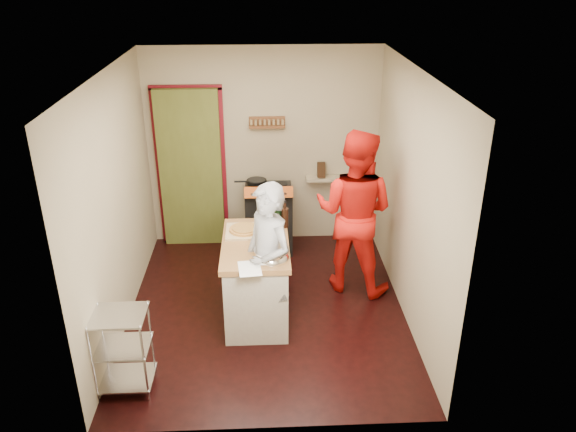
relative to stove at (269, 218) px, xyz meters
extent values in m
plane|color=black|center=(-0.05, -1.42, -0.45)|extent=(3.50, 3.50, 0.00)
cube|color=tan|center=(-0.05, 0.33, 0.85)|extent=(3.00, 0.04, 2.60)
cube|color=#565B23|center=(-1.00, 0.38, 0.60)|extent=(0.80, 0.40, 2.10)
cube|color=maroon|center=(-1.42, 0.31, 0.60)|extent=(0.06, 0.06, 2.10)
cube|color=maroon|center=(-0.58, 0.31, 0.60)|extent=(0.06, 0.06, 2.10)
cube|color=maroon|center=(-1.00, 0.31, 1.65)|extent=(0.90, 0.06, 0.06)
cube|color=brown|center=(0.00, 0.28, 1.15)|extent=(0.46, 0.09, 0.03)
cube|color=brown|center=(0.00, 0.32, 1.21)|extent=(0.46, 0.02, 0.12)
cube|color=olive|center=(0.00, 0.28, 1.21)|extent=(0.42, 0.04, 0.07)
cube|color=tan|center=(0.90, 0.23, 0.45)|extent=(0.80, 0.18, 0.04)
cube|color=black|center=(0.70, 0.23, 0.57)|extent=(0.10, 0.14, 0.22)
cube|color=tan|center=(-1.55, -1.42, 0.85)|extent=(0.04, 3.50, 2.60)
cube|color=tan|center=(1.45, -1.42, 0.85)|extent=(0.04, 3.50, 2.60)
cube|color=white|center=(-0.05, -1.42, 2.16)|extent=(3.00, 3.50, 0.02)
cube|color=black|center=(0.00, 0.01, -0.05)|extent=(0.60, 0.55, 0.80)
cube|color=black|center=(0.00, 0.01, 0.38)|extent=(0.60, 0.55, 0.06)
cube|color=#964115|center=(0.00, -0.27, 0.47)|extent=(0.60, 0.15, 0.17)
cylinder|color=black|center=(-0.15, 0.14, 0.46)|extent=(0.26, 0.26, 0.05)
cylinder|color=silver|center=(-1.55, -2.80, -0.05)|extent=(0.02, 0.02, 0.80)
cylinder|color=silver|center=(-1.11, -2.80, -0.05)|extent=(0.02, 0.02, 0.80)
cylinder|color=silver|center=(-1.55, -2.44, -0.05)|extent=(0.02, 0.02, 0.80)
cylinder|color=silver|center=(-1.11, -2.44, -0.05)|extent=(0.02, 0.02, 0.80)
cube|color=silver|center=(-1.33, -2.62, -0.35)|extent=(0.48, 0.40, 0.02)
cube|color=silver|center=(-1.33, -2.62, 0.00)|extent=(0.48, 0.40, 0.02)
cube|color=silver|center=(-1.33, -2.62, 0.33)|extent=(0.48, 0.40, 0.02)
cube|color=#BAB49E|center=(-0.16, -1.52, -0.04)|extent=(0.63, 1.11, 0.82)
cube|color=#9C633B|center=(-0.16, -1.52, 0.40)|extent=(0.69, 1.17, 0.06)
cube|color=#CEB77E|center=(-0.27, -1.29, 0.45)|extent=(0.40, 0.40, 0.02)
cylinder|color=gold|center=(-0.27, -1.29, 0.47)|extent=(0.32, 0.32, 0.02)
ellipsoid|color=silver|center=(0.01, -1.88, 0.49)|extent=(0.35, 0.35, 0.11)
cylinder|color=white|center=(-0.07, -1.10, 0.57)|extent=(0.12, 0.12, 0.28)
cylinder|color=silver|center=(-0.02, -1.46, 0.52)|extent=(0.06, 0.06, 0.17)
cube|color=white|center=(-0.21, -2.06, 0.43)|extent=(0.24, 0.32, 0.00)
cylinder|color=black|center=(0.10, -1.09, 0.59)|extent=(0.08, 0.08, 0.31)
cylinder|color=black|center=(0.16, -1.17, 0.59)|extent=(0.08, 0.08, 0.31)
cylinder|color=black|center=(0.08, -1.18, 0.59)|extent=(0.08, 0.08, 0.31)
imported|color=#BBBBC0|center=(-0.03, -1.87, 0.38)|extent=(0.68, 0.72, 1.66)
imported|color=red|center=(0.95, -0.98, 0.51)|extent=(1.15, 1.05, 1.91)
camera|label=1|loc=(-0.06, -6.67, 3.12)|focal=35.00mm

